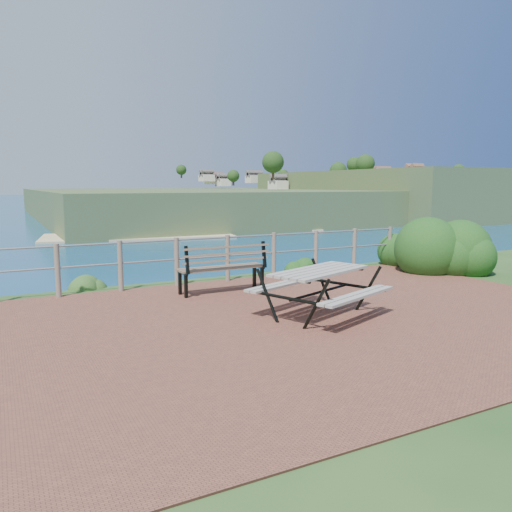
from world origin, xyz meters
The scene contains 10 objects.
ground centered at (0.00, 0.00, 0.00)m, with size 10.00×7.00×0.12m, color brown.
ocean centered at (0.00, 200.00, 0.00)m, with size 1200.00×1200.00×0.00m, color #155681.
safety_railing centered at (0.00, 3.35, 0.57)m, with size 9.40×0.10×1.00m.
distant_bay centered at (173.07, 202.61, -1.52)m, with size 290.00×232.36×24.00m.
picnic_table centered at (0.08, -0.01, 0.48)m, with size 1.91×1.45×0.75m.
park_bench centered at (-0.57, 2.36, 0.64)m, with size 1.74×0.46×0.98m.
shrub_right_front centered at (5.05, 1.87, 0.00)m, with size 1.55×1.55×2.20m, color #173B12.
shrub_right_edge centered at (4.98, 3.20, 0.00)m, with size 1.05×1.05×1.51m, color #173B12.
shrub_lip_west centered at (-2.70, 4.05, 0.00)m, with size 0.75×0.75×0.48m, color #2B5720.
shrub_lip_east centered at (2.27, 4.15, 0.00)m, with size 0.67×0.67×0.37m, color #173B12.
Camera 1 is at (-4.39, -6.40, 2.09)m, focal length 35.00 mm.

